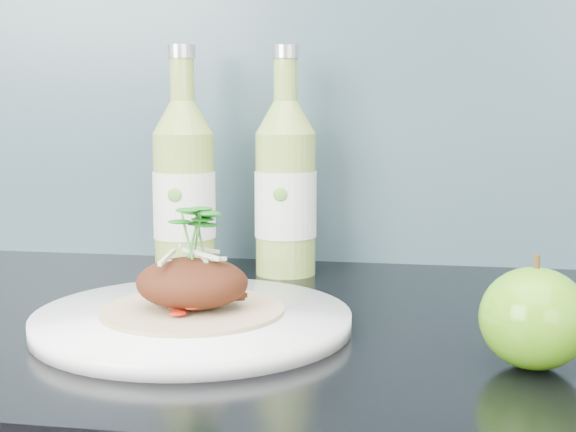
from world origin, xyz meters
name	(u,v)px	position (x,y,z in m)	size (l,w,h in m)	color
dinner_plate	(193,320)	(-0.07, 1.64, 0.91)	(0.30, 0.30, 0.02)	white
pork_taco	(192,281)	(-0.07, 1.64, 0.95)	(0.17, 0.17, 0.10)	tan
green_apple	(534,318)	(0.23, 1.57, 0.94)	(0.09, 0.09, 0.09)	#3D820E
cider_bottle_left	(184,189)	(-0.14, 1.87, 1.01)	(0.08, 0.08, 0.28)	#90AC48
cider_bottle_right	(286,189)	(-0.02, 1.89, 1.01)	(0.08, 0.08, 0.28)	#8CAF49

